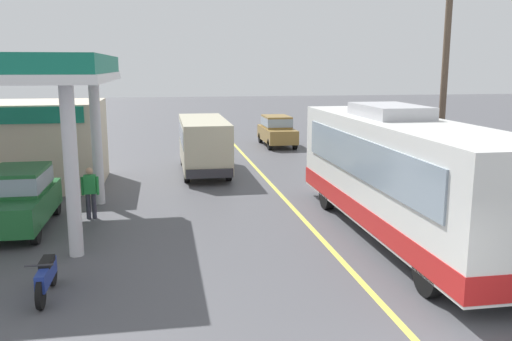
# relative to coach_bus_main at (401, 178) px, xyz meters

# --- Properties ---
(ground) EXTENTS (120.00, 120.00, 0.00)m
(ground) POSITION_rel_coach_bus_main_xyz_m (-2.23, 12.34, -1.72)
(ground) COLOR #4C4C51
(lane_divider_stripe) EXTENTS (0.16, 50.00, 0.01)m
(lane_divider_stripe) POSITION_rel_coach_bus_main_xyz_m (-2.23, 7.34, -1.72)
(lane_divider_stripe) COLOR #D8CC4C
(lane_divider_stripe) RESTS_ON ground
(coach_bus_main) EXTENTS (2.60, 11.04, 3.69)m
(coach_bus_main) POSITION_rel_coach_bus_main_xyz_m (0.00, 0.00, 0.00)
(coach_bus_main) COLOR white
(coach_bus_main) RESTS_ON ground
(car_at_pump) EXTENTS (1.70, 4.20, 1.82)m
(car_at_pump) POSITION_rel_coach_bus_main_xyz_m (-10.82, 2.65, -0.71)
(car_at_pump) COLOR #1E602D
(car_at_pump) RESTS_ON ground
(minibus_opposing_lane) EXTENTS (2.04, 6.13, 2.44)m
(minibus_opposing_lane) POSITION_rel_coach_bus_main_xyz_m (-4.75, 10.42, -0.25)
(minibus_opposing_lane) COLOR #BFB799
(minibus_opposing_lane) RESTS_ON ground
(motorcycle_parked_forecourt) EXTENTS (0.55, 1.80, 0.92)m
(motorcycle_parked_forecourt) POSITION_rel_coach_bus_main_xyz_m (-9.06, -2.57, -1.28)
(motorcycle_parked_forecourt) COLOR black
(motorcycle_parked_forecourt) RESTS_ON ground
(pedestrian_near_pump) EXTENTS (0.55, 0.22, 1.66)m
(pedestrian_near_pump) POSITION_rel_coach_bus_main_xyz_m (-8.88, 3.41, -0.79)
(pedestrian_near_pump) COLOR #33333F
(pedestrian_near_pump) RESTS_ON ground
(pedestrian_by_shop) EXTENTS (0.55, 0.22, 1.66)m
(pedestrian_by_shop) POSITION_rel_coach_bus_main_xyz_m (-10.41, 3.54, -0.79)
(pedestrian_by_shop) COLOR #33333F
(pedestrian_by_shop) RESTS_ON ground
(car_trailing_behind_bus) EXTENTS (1.70, 4.20, 1.82)m
(car_trailing_behind_bus) POSITION_rel_coach_bus_main_xyz_m (0.27, 18.09, -0.71)
(car_trailing_behind_bus) COLOR olive
(car_trailing_behind_bus) RESTS_ON ground
(utility_pole_roadside) EXTENTS (1.80, 0.24, 8.53)m
(utility_pole_roadside) POSITION_rel_coach_bus_main_xyz_m (3.55, 4.44, 2.73)
(utility_pole_roadside) COLOR brown
(utility_pole_roadside) RESTS_ON ground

